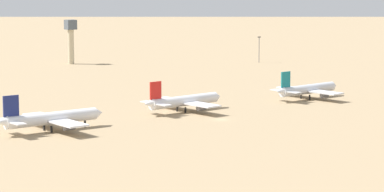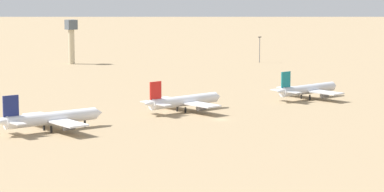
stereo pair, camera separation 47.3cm
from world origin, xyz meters
TOP-DOWN VIEW (x-y plane):
  - ground at (0.00, 0.00)m, footprint 4000.00×4000.00m
  - parked_jet_navy_1 at (-54.03, 11.17)m, footprint 35.63×30.00m
  - parked_jet_red_2 at (-1.18, 20.08)m, footprint 34.23×29.05m
  - parked_jet_teal_3 at (54.15, 19.90)m, footprint 33.98×28.86m
  - control_tower at (39.05, 189.05)m, footprint 5.20×5.20m
  - light_pole_east at (126.29, 139.80)m, footprint 1.80×0.50m

SIDE VIEW (x-z plane):
  - ground at x=0.00m, z-range 0.00..0.00m
  - parked_jet_teal_3 at x=54.15m, z-range -1.93..9.30m
  - parked_jet_red_2 at x=-1.18m, z-range -1.95..9.36m
  - parked_jet_navy_1 at x=-54.03m, z-range -2.03..9.74m
  - light_pole_east at x=126.29m, z-range 1.18..15.14m
  - control_tower at x=39.05m, z-range 2.41..25.75m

